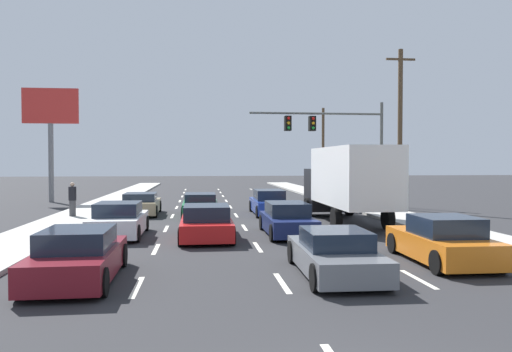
# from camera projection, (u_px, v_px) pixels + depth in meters

# --- Properties ---
(ground_plane) EXTENTS (140.00, 140.00, 0.00)m
(ground_plane) POSITION_uv_depth(u_px,v_px,m) (232.00, 209.00, 30.13)
(ground_plane) COLOR #2B2B2D
(sidewalk_right) EXTENTS (2.64, 80.00, 0.14)m
(sidewalk_right) POSITION_uv_depth(u_px,v_px,m) (395.00, 215.00, 26.10)
(sidewalk_right) COLOR #B2AFA8
(sidewalk_right) RESTS_ON ground_plane
(sidewalk_left) EXTENTS (2.64, 80.00, 0.14)m
(sidewalk_left) POSITION_uv_depth(u_px,v_px,m) (70.00, 219.00, 24.22)
(sidewalk_left) COLOR #B2AFA8
(sidewalk_left) RESTS_ON ground_plane
(lane_markings) EXTENTS (6.94, 52.00, 0.01)m
(lane_markings) POSITION_uv_depth(u_px,v_px,m) (236.00, 215.00, 26.73)
(lane_markings) COLOR silver
(lane_markings) RESTS_ON ground_plane
(car_tan) EXTENTS (2.01, 4.18, 1.21)m
(car_tan) POSITION_uv_depth(u_px,v_px,m) (141.00, 204.00, 26.95)
(car_tan) COLOR tan
(car_tan) RESTS_ON ground_plane
(car_white) EXTENTS (1.92, 4.08, 1.34)m
(car_white) POSITION_uv_depth(u_px,v_px,m) (119.00, 221.00, 19.12)
(car_white) COLOR white
(car_white) RESTS_ON ground_plane
(car_maroon) EXTENTS (1.93, 4.20, 1.29)m
(car_maroon) POSITION_uv_depth(u_px,v_px,m) (78.00, 257.00, 11.98)
(car_maroon) COLOR maroon
(car_maroon) RESTS_ON ground_plane
(car_green) EXTENTS (1.90, 4.64, 1.22)m
(car_green) POSITION_uv_depth(u_px,v_px,m) (200.00, 205.00, 26.36)
(car_green) COLOR #196B38
(car_green) RESTS_ON ground_plane
(car_red) EXTENTS (1.98, 4.46, 1.29)m
(car_red) POSITION_uv_depth(u_px,v_px,m) (206.00, 223.00, 18.62)
(car_red) COLOR red
(car_red) RESTS_ON ground_plane
(car_blue) EXTENTS (1.82, 4.50, 1.35)m
(car_blue) POSITION_uv_depth(u_px,v_px,m) (269.00, 203.00, 27.20)
(car_blue) COLOR #1E389E
(car_blue) RESTS_ON ground_plane
(car_navy) EXTENTS (1.82, 4.25, 1.29)m
(car_navy) POSITION_uv_depth(u_px,v_px,m) (287.00, 220.00, 19.58)
(car_navy) COLOR #141E4C
(car_navy) RESTS_ON ground_plane
(car_gray) EXTENTS (1.94, 4.29, 1.18)m
(car_gray) POSITION_uv_depth(u_px,v_px,m) (335.00, 254.00, 12.63)
(car_gray) COLOR slate
(car_gray) RESTS_ON ground_plane
(box_truck) EXTENTS (2.60, 8.59, 3.56)m
(box_truck) POSITION_uv_depth(u_px,v_px,m) (347.00, 180.00, 23.14)
(box_truck) COLOR white
(box_truck) RESTS_ON ground_plane
(car_orange) EXTENTS (1.97, 4.16, 1.35)m
(car_orange) POSITION_uv_depth(u_px,v_px,m) (443.00, 242.00, 14.21)
(car_orange) COLOR orange
(car_orange) RESTS_ON ground_plane
(traffic_signal_mast) EXTENTS (8.78, 0.69, 6.76)m
(traffic_signal_mast) POSITION_uv_depth(u_px,v_px,m) (328.00, 131.00, 31.92)
(traffic_signal_mast) COLOR #595B56
(traffic_signal_mast) RESTS_ON ground_plane
(utility_pole_mid) EXTENTS (1.80, 0.28, 9.66)m
(utility_pole_mid) POSITION_uv_depth(u_px,v_px,m) (400.00, 127.00, 29.87)
(utility_pole_mid) COLOR brown
(utility_pole_mid) RESTS_ON ground_plane
(utility_pole_far) EXTENTS (1.80, 0.28, 8.41)m
(utility_pole_far) POSITION_uv_depth(u_px,v_px,m) (323.00, 148.00, 50.92)
(utility_pole_far) COLOR brown
(utility_pole_far) RESTS_ON ground_plane
(roadside_billboard) EXTENTS (3.88, 0.36, 8.13)m
(roadside_billboard) POSITION_uv_depth(u_px,v_px,m) (51.00, 121.00, 35.28)
(roadside_billboard) COLOR slate
(roadside_billboard) RESTS_ON ground_plane
(pedestrian_near_corner) EXTENTS (0.38, 0.38, 1.71)m
(pedestrian_near_corner) POSITION_uv_depth(u_px,v_px,m) (72.00, 199.00, 25.10)
(pedestrian_near_corner) COLOR #3F3F42
(pedestrian_near_corner) RESTS_ON sidewalk_left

